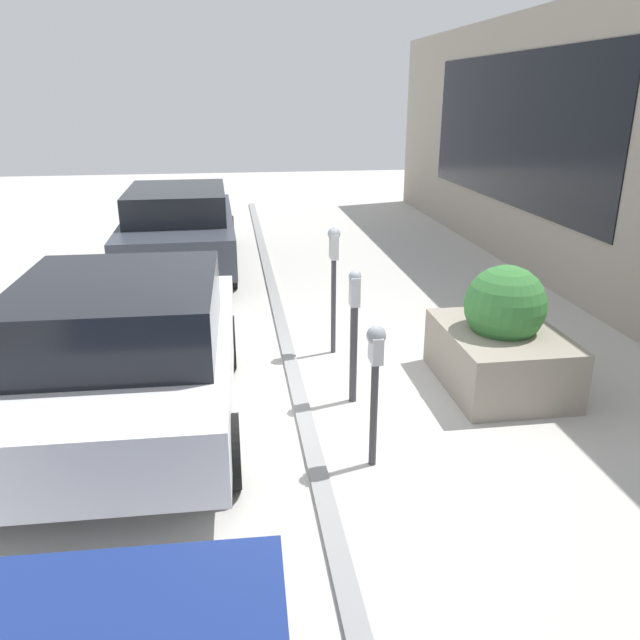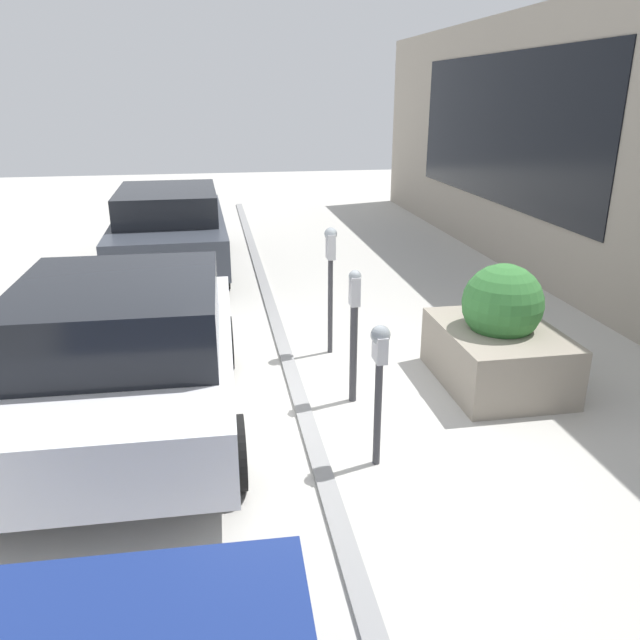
{
  "view_description": "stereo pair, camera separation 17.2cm",
  "coord_description": "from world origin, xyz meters",
  "px_view_note": "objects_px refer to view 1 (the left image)",
  "views": [
    {
      "loc": [
        -5.77,
        0.71,
        3.02
      ],
      "look_at": [
        0.0,
        -0.13,
        0.89
      ],
      "focal_mm": 35.0,
      "sensor_mm": 36.0,
      "label": 1
    },
    {
      "loc": [
        -5.74,
        0.87,
        3.02
      ],
      "look_at": [
        0.0,
        -0.13,
        0.89
      ],
      "focal_mm": 35.0,
      "sensor_mm": 36.0,
      "label": 2
    }
  ],
  "objects_px": {
    "parking_meter_second": "(354,322)",
    "parking_meter_middle": "(334,264)",
    "parking_meter_nearest": "(375,366)",
    "planter_box": "(501,340)",
    "parked_car_middle": "(126,352)",
    "parked_car_rear": "(179,226)"
  },
  "relations": [
    {
      "from": "parking_meter_nearest",
      "to": "parked_car_middle",
      "type": "bearing_deg",
      "value": 64.68
    },
    {
      "from": "parking_meter_second",
      "to": "parked_car_rear",
      "type": "relative_size",
      "value": 0.31
    },
    {
      "from": "planter_box",
      "to": "parked_car_middle",
      "type": "height_order",
      "value": "parked_car_middle"
    },
    {
      "from": "parked_car_middle",
      "to": "parked_car_rear",
      "type": "relative_size",
      "value": 0.84
    },
    {
      "from": "parking_meter_middle",
      "to": "planter_box",
      "type": "distance_m",
      "value": 2.09
    },
    {
      "from": "parked_car_rear",
      "to": "parking_meter_nearest",
      "type": "bearing_deg",
      "value": -164.48
    },
    {
      "from": "parking_meter_second",
      "to": "parking_meter_middle",
      "type": "height_order",
      "value": "parking_meter_middle"
    },
    {
      "from": "parking_meter_nearest",
      "to": "planter_box",
      "type": "distance_m",
      "value": 2.19
    },
    {
      "from": "parking_meter_second",
      "to": "planter_box",
      "type": "xyz_separation_m",
      "value": [
        0.14,
        -1.64,
        -0.35
      ]
    },
    {
      "from": "parking_meter_nearest",
      "to": "parking_meter_middle",
      "type": "relative_size",
      "value": 0.82
    },
    {
      "from": "parked_car_middle",
      "to": "planter_box",
      "type": "bearing_deg",
      "value": -84.28
    },
    {
      "from": "parking_meter_nearest",
      "to": "parked_car_middle",
      "type": "height_order",
      "value": "parked_car_middle"
    },
    {
      "from": "parking_meter_nearest",
      "to": "parking_meter_second",
      "type": "distance_m",
      "value": 1.19
    },
    {
      "from": "parked_car_rear",
      "to": "parking_meter_middle",
      "type": "bearing_deg",
      "value": -155.08
    },
    {
      "from": "parking_meter_second",
      "to": "parking_meter_middle",
      "type": "bearing_deg",
      "value": -0.43
    },
    {
      "from": "parking_meter_second",
      "to": "parked_car_rear",
      "type": "xyz_separation_m",
      "value": [
        5.59,
        2.08,
        -0.1
      ]
    },
    {
      "from": "parking_meter_middle",
      "to": "planter_box",
      "type": "height_order",
      "value": "parking_meter_middle"
    },
    {
      "from": "planter_box",
      "to": "parked_car_middle",
      "type": "relative_size",
      "value": 0.41
    },
    {
      "from": "parking_meter_nearest",
      "to": "parked_car_middle",
      "type": "distance_m",
      "value": 2.37
    },
    {
      "from": "parking_meter_middle",
      "to": "parked_car_middle",
      "type": "bearing_deg",
      "value": 123.85
    },
    {
      "from": "parking_meter_second",
      "to": "parking_meter_middle",
      "type": "distance_m",
      "value": 1.33
    },
    {
      "from": "parking_meter_middle",
      "to": "parked_car_middle",
      "type": "xyz_separation_m",
      "value": [
        -1.48,
        2.2,
        -0.36
      ]
    }
  ]
}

